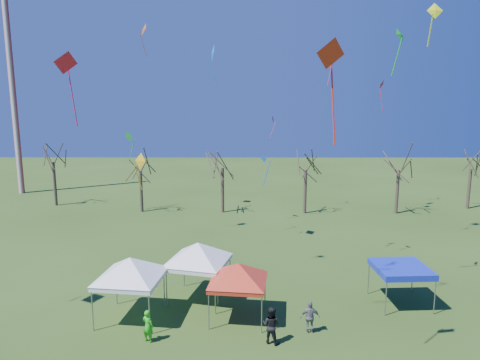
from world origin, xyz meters
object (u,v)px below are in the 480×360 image
object	(u,v)px
tree_1	(140,156)
tree_3	(306,154)
tree_2	(222,151)
tent_white_west	(130,262)
tent_white_mid	(198,247)
tree_4	(400,154)
tent_red	(238,267)
tent_blue	(401,269)
radio_mast	(13,91)
person_green	(148,326)
tree_5	(472,155)
person_grey	(310,317)
person_dark	(271,325)
tree_0	(52,147)

from	to	relation	value
tree_1	tree_3	bearing A→B (deg)	-2.06
tree_2	tent_white_west	bearing A→B (deg)	-99.62
tree_3	tent_white_mid	size ratio (longest dim) A/B	1.85
tree_4	tent_red	distance (m)	27.19
tree_3	tent_blue	bearing A→B (deg)	-83.37
radio_mast	person_green	bearing A→B (deg)	-55.71
tree_5	tent_white_west	bearing A→B (deg)	-141.37
tree_3	tent_red	bearing A→B (deg)	-106.91
radio_mast	tent_blue	bearing A→B (deg)	-39.60
tent_white_mid	tent_blue	distance (m)	11.32
tent_white_west	tree_5	bearing A→B (deg)	38.63
radio_mast	tent_red	distance (m)	43.06
tree_3	radio_mast	bearing A→B (deg)	163.69
tree_1	tent_red	xyz separation A→B (m)	(10.17, -22.42, -2.98)
tree_2	tent_white_west	distance (m)	22.71
radio_mast	tent_blue	world-z (taller)	radio_mast
person_grey	person_dark	bearing A→B (deg)	24.71
tent_blue	person_grey	world-z (taller)	tent_blue
tree_5	tent_red	xyz separation A→B (m)	(-24.32, -23.84, -2.92)
person_grey	tree_4	bearing A→B (deg)	-118.37
person_green	person_dark	xyz separation A→B (m)	(5.75, -0.07, 0.09)
tree_2	tent_blue	world-z (taller)	tree_2
tree_4	tent_white_mid	world-z (taller)	tree_4
tree_3	person_grey	size ratio (longest dim) A/B	4.92
tree_3	tent_white_mid	distance (m)	21.74
tree_0	tree_4	xyz separation A→B (m)	(36.20, -3.38, -0.43)
tree_0	tent_blue	size ratio (longest dim) A/B	2.85
tree_5	person_grey	xyz separation A→B (m)	(-20.82, -25.24, -4.93)
tree_3	person_grey	distance (m)	24.02
person_green	person_dark	distance (m)	5.75
tree_5	tent_red	bearing A→B (deg)	-135.57
tent_red	person_grey	distance (m)	4.27
tree_2	tree_3	xyz separation A→B (m)	(8.40, -0.33, -0.21)
tree_3	tent_blue	size ratio (longest dim) A/B	2.67
tree_4	tent_white_west	distance (m)	30.74
tent_white_mid	person_dark	world-z (taller)	tent_white_mid
radio_mast	tree_3	size ratio (longest dim) A/B	3.16
tree_1	tent_red	bearing A→B (deg)	-65.61
tree_5	person_dark	world-z (taller)	tree_5
radio_mast	tree_2	size ratio (longest dim) A/B	3.06
radio_mast	tent_white_mid	distance (m)	39.91
person_grey	tree_3	bearing A→B (deg)	-97.80
tree_0	person_grey	xyz separation A→B (m)	(23.75, -26.56, -5.68)
tent_blue	person_dark	world-z (taller)	tent_blue
tree_5	tent_white_west	xyz separation A→B (m)	(-29.84, -23.85, -2.63)
tent_white_mid	tent_blue	world-z (taller)	tent_white_mid
tree_4	person_dark	distance (m)	28.54
radio_mast	person_green	xyz separation A→B (m)	(23.19, -34.01, -11.71)
tree_5	radio_mast	bearing A→B (deg)	171.28
radio_mast	tree_1	world-z (taller)	radio_mast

